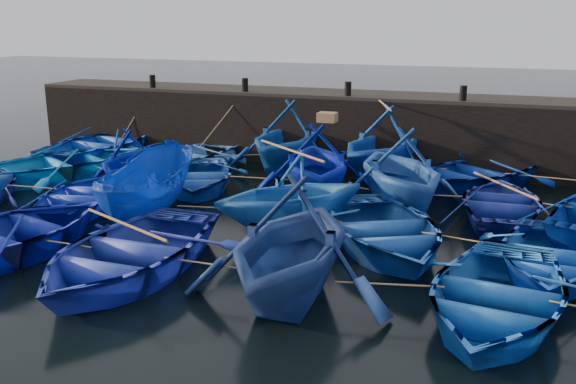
% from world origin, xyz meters
% --- Properties ---
extents(ground, '(120.00, 120.00, 0.00)m').
position_xyz_m(ground, '(0.00, 0.00, 0.00)').
color(ground, black).
rests_on(ground, ground).
extents(quay_wall, '(26.00, 2.50, 2.50)m').
position_xyz_m(quay_wall, '(0.00, 10.50, 1.25)').
color(quay_wall, black).
rests_on(quay_wall, ground).
extents(quay_top, '(26.00, 2.50, 0.12)m').
position_xyz_m(quay_top, '(0.00, 10.50, 2.56)').
color(quay_top, black).
rests_on(quay_top, quay_wall).
extents(bollard_0, '(0.24, 0.24, 0.50)m').
position_xyz_m(bollard_0, '(-8.00, 9.60, 2.87)').
color(bollard_0, black).
rests_on(bollard_0, quay_top).
extents(bollard_1, '(0.24, 0.24, 0.50)m').
position_xyz_m(bollard_1, '(-4.00, 9.60, 2.87)').
color(bollard_1, black).
rests_on(bollard_1, quay_top).
extents(bollard_2, '(0.24, 0.24, 0.50)m').
position_xyz_m(bollard_2, '(0.00, 9.60, 2.87)').
color(bollard_2, black).
rests_on(bollard_2, quay_top).
extents(bollard_3, '(0.24, 0.24, 0.50)m').
position_xyz_m(bollard_3, '(4.00, 9.60, 2.87)').
color(bollard_3, black).
rests_on(bollard_3, quay_top).
extents(boat_0, '(4.64, 6.09, 1.19)m').
position_xyz_m(boat_0, '(-9.28, 7.88, 0.59)').
color(boat_0, '#0D39A0').
rests_on(boat_0, ground).
extents(boat_1, '(4.52, 5.43, 0.97)m').
position_xyz_m(boat_1, '(-5.47, 7.32, 0.49)').
color(boat_1, blue).
rests_on(boat_1, ground).
extents(boat_2, '(4.19, 4.86, 2.55)m').
position_xyz_m(boat_2, '(-1.84, 8.20, 1.27)').
color(boat_2, '#0E4790').
rests_on(boat_2, ground).
extents(boat_3, '(5.26, 5.71, 2.51)m').
position_xyz_m(boat_3, '(1.57, 8.30, 1.26)').
color(boat_3, '#1148B4').
rests_on(boat_3, ground).
extents(boat_4, '(5.97, 6.28, 1.06)m').
position_xyz_m(boat_4, '(4.67, 8.11, 0.53)').
color(boat_4, navy).
rests_on(boat_4, ground).
extents(boat_6, '(6.04, 6.61, 1.12)m').
position_xyz_m(boat_6, '(-8.55, 4.81, 0.56)').
color(boat_6, '#0A62B2').
rests_on(boat_6, ground).
extents(boat_7, '(4.04, 4.47, 2.05)m').
position_xyz_m(boat_7, '(-5.49, 4.08, 1.03)').
color(boat_7, '#00199E').
rests_on(boat_7, ground).
extents(boat_8, '(4.64, 5.34, 0.93)m').
position_xyz_m(boat_8, '(-3.60, 4.82, 0.46)').
color(boat_8, '#1B4DA4').
rests_on(boat_8, ground).
extents(boat_9, '(5.28, 5.64, 2.40)m').
position_xyz_m(boat_9, '(0.26, 5.05, 1.20)').
color(boat_9, '#0317A7').
rests_on(boat_9, ground).
extents(boat_10, '(5.84, 6.09, 2.48)m').
position_xyz_m(boat_10, '(2.83, 4.76, 1.24)').
color(boat_10, '#2053AC').
rests_on(boat_10, ground).
extents(boat_11, '(3.40, 4.62, 0.93)m').
position_xyz_m(boat_11, '(5.60, 4.92, 0.47)').
color(boat_11, navy).
rests_on(boat_11, ground).
extents(boat_14, '(3.87, 4.79, 0.88)m').
position_xyz_m(boat_14, '(-5.72, 1.79, 0.44)').
color(boat_14, '#132DBF').
rests_on(boat_14, ground).
extents(boat_15, '(2.55, 4.98, 1.84)m').
position_xyz_m(boat_15, '(-3.37, 1.43, 0.92)').
color(boat_15, '#052E96').
rests_on(boat_15, ground).
extents(boat_16, '(5.37, 5.37, 2.15)m').
position_xyz_m(boat_16, '(0.56, 1.83, 1.07)').
color(boat_16, blue).
rests_on(boat_16, ground).
extents(boat_17, '(5.74, 6.34, 1.08)m').
position_xyz_m(boat_17, '(3.01, 1.45, 0.54)').
color(boat_17, '#154794').
rests_on(boat_17, ground).
extents(boat_18, '(3.36, 4.55, 0.91)m').
position_xyz_m(boat_18, '(6.65, 1.12, 0.46)').
color(boat_18, blue).
rests_on(boat_18, ground).
extents(boat_21, '(5.26, 6.34, 1.14)m').
position_xyz_m(boat_21, '(-5.07, -1.92, 0.57)').
color(boat_21, navy).
rests_on(boat_21, ground).
extents(boat_22, '(4.05, 5.60, 1.15)m').
position_xyz_m(boat_22, '(-1.79, -1.97, 0.57)').
color(boat_22, '#2335AF').
rests_on(boat_22, ground).
extents(boat_23, '(4.24, 4.87, 2.50)m').
position_xyz_m(boat_23, '(1.90, -1.99, 1.25)').
color(boat_23, navy).
rests_on(boat_23, ground).
extents(boat_24, '(4.21, 5.47, 1.05)m').
position_xyz_m(boat_24, '(5.66, -1.54, 0.53)').
color(boat_24, '#1251B4').
rests_on(boat_24, ground).
extents(wooden_crate, '(0.54, 0.44, 0.27)m').
position_xyz_m(wooden_crate, '(0.56, 5.05, 2.53)').
color(wooden_crate, brown).
rests_on(wooden_crate, boat_9).
extents(mooring_ropes, '(18.53, 11.53, 2.10)m').
position_xyz_m(mooring_ropes, '(-0.15, 5.16, 0.87)').
color(mooring_ropes, tan).
rests_on(mooring_ropes, ground).
extents(loose_oars, '(9.64, 12.35, 1.64)m').
position_xyz_m(loose_oars, '(1.49, 3.27, 1.72)').
color(loose_oars, '#99724C').
rests_on(loose_oars, ground).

